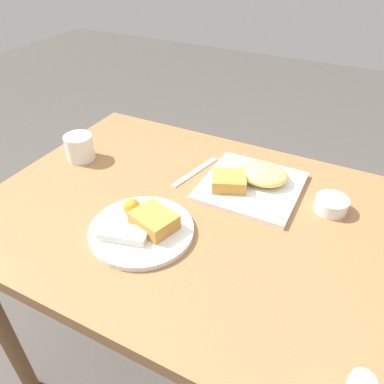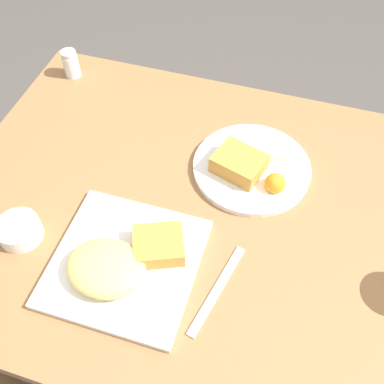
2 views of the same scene
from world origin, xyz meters
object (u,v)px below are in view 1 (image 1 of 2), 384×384
Objects in this scene: sauce_ramekin at (331,204)px; coffee_mug at (80,147)px; plate_square_near at (253,181)px; plate_oval_far at (142,227)px; butter_knife at (195,172)px.

coffee_mug is (0.75, 0.09, 0.02)m from sauce_ramekin.
plate_square_near reaches higher than plate_oval_far.
plate_square_near is 3.13× the size of sauce_ramekin.
plate_oval_far is 0.42m from coffee_mug.
butter_knife is (0.40, 0.00, -0.02)m from sauce_ramekin.
plate_oval_far is at bearing 59.87° from plate_square_near.
plate_square_near is 0.35m from plate_oval_far.
plate_square_near is 0.55m from coffee_mug.
plate_oval_far is at bearing 150.95° from coffee_mug.
sauce_ramekin reaches higher than butter_knife.
sauce_ramekin is 0.40m from butter_knife.
coffee_mug reaches higher than plate_square_near.
plate_square_near is at bearing -120.13° from plate_oval_far.
plate_oval_far is 0.29m from butter_knife.
butter_knife is at bearing -165.73° from coffee_mug.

